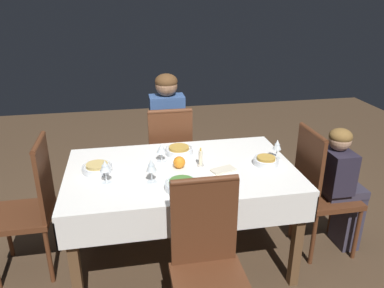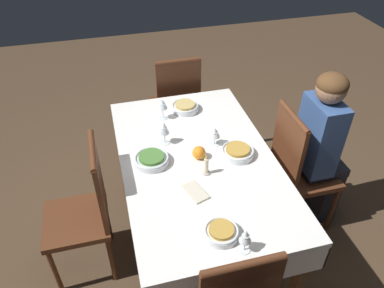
# 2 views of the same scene
# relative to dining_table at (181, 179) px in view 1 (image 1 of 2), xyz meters

# --- Properties ---
(ground_plane) EXTENTS (8.00, 8.00, 0.00)m
(ground_plane) POSITION_rel_dining_table_xyz_m (0.00, 0.00, -0.67)
(ground_plane) COLOR #4C3826
(dining_table) EXTENTS (1.56, 0.95, 0.76)m
(dining_table) POSITION_rel_dining_table_xyz_m (0.00, 0.00, 0.00)
(dining_table) COLOR white
(dining_table) RESTS_ON ground_plane
(chair_south) EXTENTS (0.40, 0.40, 1.00)m
(chair_south) POSITION_rel_dining_table_xyz_m (-0.01, -0.72, -0.13)
(chair_south) COLOR #562D19
(chair_south) RESTS_ON ground_plane
(chair_west) EXTENTS (0.40, 0.40, 1.00)m
(chair_west) POSITION_rel_dining_table_xyz_m (-1.03, 0.06, -0.13)
(chair_west) COLOR #562D19
(chair_west) RESTS_ON ground_plane
(chair_east) EXTENTS (0.40, 0.40, 1.00)m
(chair_east) POSITION_rel_dining_table_xyz_m (1.03, -0.09, -0.13)
(chair_east) COLOR #562D19
(chair_east) RESTS_ON ground_plane
(chair_north) EXTENTS (0.40, 0.40, 1.00)m
(chair_north) POSITION_rel_dining_table_xyz_m (-0.03, 0.72, -0.13)
(chair_north) COLOR #562D19
(chair_north) RESTS_ON ground_plane
(person_adult_denim) EXTENTS (0.30, 0.34, 1.24)m
(person_adult_denim) POSITION_rel_dining_table_xyz_m (-0.01, -0.88, 0.03)
(person_adult_denim) COLOR #282833
(person_adult_denim) RESTS_ON ground_plane
(person_child_dark) EXTENTS (0.33, 0.30, 0.99)m
(person_child_dark) POSITION_rel_dining_table_xyz_m (-1.20, 0.06, -0.13)
(person_child_dark) COLOR #383342
(person_child_dark) RESTS_ON ground_plane
(bowl_south) EXTENTS (0.21, 0.21, 0.06)m
(bowl_south) POSITION_rel_dining_table_xyz_m (-0.02, -0.25, 0.11)
(bowl_south) COLOR silver
(bowl_south) RESTS_ON dining_table
(wine_glass_south) EXTENTS (0.07, 0.07, 0.13)m
(wine_glass_south) POSITION_rel_dining_table_xyz_m (0.12, -0.14, 0.18)
(wine_glass_south) COLOR white
(wine_glass_south) RESTS_ON dining_table
(bowl_west) EXTENTS (0.18, 0.18, 0.06)m
(bowl_west) POSITION_rel_dining_table_xyz_m (-0.60, 0.04, 0.11)
(bowl_west) COLOR silver
(bowl_west) RESTS_ON dining_table
(wine_glass_west) EXTENTS (0.06, 0.06, 0.15)m
(wine_glass_west) POSITION_rel_dining_table_xyz_m (-0.71, -0.04, 0.19)
(wine_glass_west) COLOR white
(wine_glass_west) RESTS_ON dining_table
(bowl_east) EXTENTS (0.20, 0.20, 0.06)m
(bowl_east) POSITION_rel_dining_table_xyz_m (0.56, -0.06, 0.11)
(bowl_east) COLOR silver
(bowl_east) RESTS_ON dining_table
(wine_glass_east) EXTENTS (0.07, 0.07, 0.16)m
(wine_glass_east) POSITION_rel_dining_table_xyz_m (0.50, 0.12, 0.20)
(wine_glass_east) COLOR white
(wine_glass_east) RESTS_ON dining_table
(bowl_north) EXTENTS (0.22, 0.22, 0.06)m
(bowl_north) POSITION_rel_dining_table_xyz_m (0.04, 0.28, 0.11)
(bowl_north) COLOR silver
(bowl_north) RESTS_ON dining_table
(wine_glass_north) EXTENTS (0.07, 0.07, 0.16)m
(wine_glass_north) POSITION_rel_dining_table_xyz_m (0.21, 0.17, 0.20)
(wine_glass_north) COLOR white
(wine_glass_north) RESTS_ON dining_table
(candle_centerpiece) EXTENTS (0.05, 0.05, 0.14)m
(candle_centerpiece) POSITION_rel_dining_table_xyz_m (-0.14, -0.01, 0.14)
(candle_centerpiece) COLOR beige
(candle_centerpiece) RESTS_ON dining_table
(orange_fruit) EXTENTS (0.08, 0.08, 0.08)m
(orange_fruit) POSITION_rel_dining_table_xyz_m (0.01, -0.01, 0.13)
(orange_fruit) COLOR orange
(orange_fruit) RESTS_ON dining_table
(napkin_red_folded) EXTENTS (0.18, 0.14, 0.01)m
(napkin_red_folded) POSITION_rel_dining_table_xyz_m (-0.28, 0.09, 0.09)
(napkin_red_folded) COLOR beige
(napkin_red_folded) RESTS_ON dining_table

